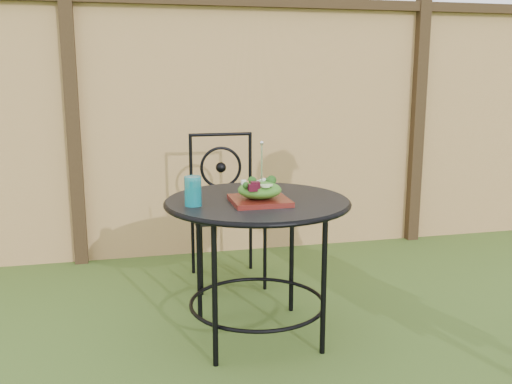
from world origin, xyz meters
TOP-DOWN VIEW (x-y plane):
  - fence at (-0.00, 2.19)m, footprint 8.00×0.12m
  - patio_table at (-0.34, 0.72)m, footprint 0.92×0.92m
  - patio_chair at (-0.35, 1.60)m, footprint 0.46×0.46m
  - salad_plate at (-0.35, 0.64)m, footprint 0.27×0.27m
  - salad at (-0.35, 0.64)m, footprint 0.21×0.21m
  - fork at (-0.34, 0.64)m, footprint 0.01×0.01m
  - drinking_glass at (-0.67, 0.66)m, footprint 0.08×0.08m

SIDE VIEW (x-z plane):
  - patio_chair at x=-0.35m, z-range 0.03..0.98m
  - patio_table at x=-0.34m, z-range 0.22..0.95m
  - salad_plate at x=-0.35m, z-range 0.72..0.75m
  - salad at x=-0.35m, z-range 0.75..0.83m
  - drinking_glass at x=-0.67m, z-range 0.72..0.86m
  - fork at x=-0.34m, z-range 0.83..1.01m
  - fence at x=0.00m, z-range 0.00..1.90m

